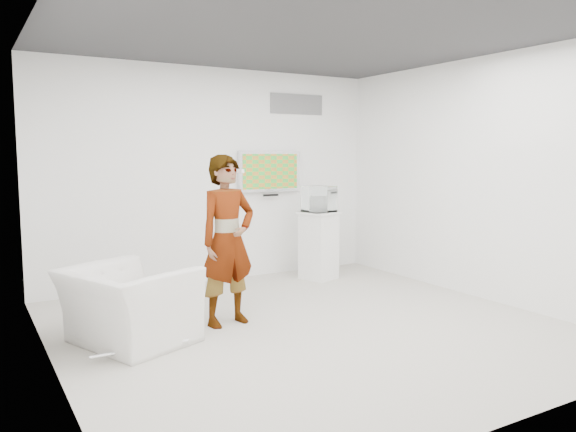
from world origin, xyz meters
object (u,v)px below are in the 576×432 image
object	(u,v)px
tv	(269,171)
person	(228,240)
floor_uplight	(310,263)
pedestal	(319,245)
armchair	(128,306)

from	to	relation	value
tv	person	bearing A→B (deg)	-128.67
floor_uplight	pedestal	bearing A→B (deg)	-109.97
armchair	pedestal	xyz separation A→B (m)	(3.12, 1.42, 0.12)
person	armchair	bearing A→B (deg)	174.10
pedestal	armchair	bearing A→B (deg)	-155.56
person	floor_uplight	size ratio (longest dim) A/B	7.31
pedestal	person	bearing A→B (deg)	-146.75
tv	pedestal	distance (m)	1.31
tv	armchair	world-z (taller)	tv
armchair	person	bearing A→B (deg)	-107.64
tv	armchair	xyz separation A→B (m)	(-2.63, -2.02, -1.18)
person	tv	bearing A→B (deg)	41.08
tv	person	distance (m)	2.56
armchair	floor_uplight	xyz separation A→B (m)	(3.30, 1.92, -0.24)
armchair	floor_uplight	distance (m)	3.83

